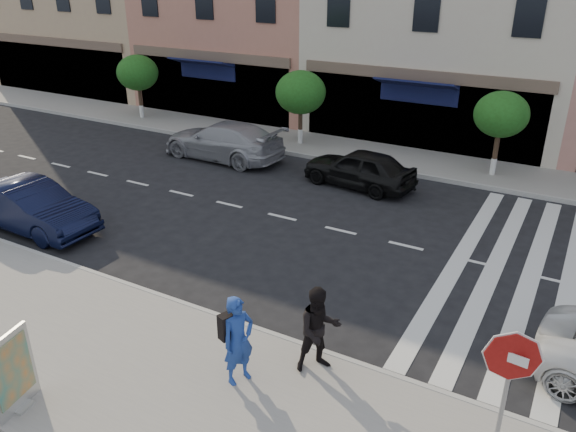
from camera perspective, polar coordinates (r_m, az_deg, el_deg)
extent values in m
plane|color=black|center=(13.56, -1.68, -7.94)|extent=(120.00, 120.00, 0.00)
cube|color=gray|center=(11.10, -12.07, -16.50)|extent=(60.00, 4.50, 0.15)
cube|color=gray|center=(22.79, 12.69, 5.43)|extent=(60.00, 3.00, 0.15)
cube|color=beige|center=(27.62, 16.73, 19.81)|extent=(11.00, 9.00, 11.00)
cylinder|color=#473323|center=(29.35, -14.75, 11.25)|extent=(0.18, 0.18, 1.65)
cylinder|color=silver|center=(29.46, -14.64, 10.26)|extent=(0.20, 0.20, 0.60)
ellipsoid|color=#1E4E16|center=(29.09, -15.04, 13.89)|extent=(2.00, 2.00, 1.70)
cylinder|color=#473323|center=(24.16, 1.26, 9.26)|extent=(0.18, 0.18, 1.60)
cylinder|color=silver|center=(24.29, 1.25, 8.13)|extent=(0.20, 0.20, 0.60)
ellipsoid|color=#1E4E16|center=(23.84, 1.29, 12.45)|extent=(2.10, 2.10, 1.79)
cylinder|color=#473323|center=(21.72, 20.33, 6.14)|extent=(0.18, 0.18, 1.71)
cylinder|color=silver|center=(21.89, 20.12, 4.77)|extent=(0.20, 0.20, 0.60)
ellipsoid|color=#1E4E16|center=(21.37, 20.86, 9.63)|extent=(1.90, 1.90, 1.62)
cylinder|color=gray|center=(9.38, 21.00, -17.41)|extent=(0.08, 0.08, 2.18)
cylinder|color=white|center=(8.83, 21.87, -13.08)|extent=(0.85, 0.11, 0.85)
cylinder|color=#9E1411|center=(8.81, 21.84, -13.15)|extent=(0.79, 0.12, 0.79)
cube|color=white|center=(8.79, 21.81, -13.26)|extent=(0.45, 0.07, 0.16)
imported|color=navy|center=(10.39, -5.07, -12.46)|extent=(0.62, 0.75, 1.76)
imported|color=black|center=(10.64, 3.18, -11.45)|extent=(1.07, 1.07, 1.74)
cube|color=beige|center=(11.36, -25.55, -17.02)|extent=(0.40, 0.40, 0.05)
cube|color=beige|center=(10.92, -26.25, -14.14)|extent=(0.25, 0.97, 1.49)
cube|color=#D88C3F|center=(10.87, -26.15, -13.96)|extent=(0.18, 0.79, 1.14)
imported|color=black|center=(18.06, -24.68, 0.85)|extent=(4.38, 1.59, 1.43)
imported|color=#99999E|center=(22.76, -6.62, 7.62)|extent=(5.21, 2.28, 1.49)
imported|color=black|center=(19.83, 7.25, 4.84)|extent=(4.15, 2.09, 1.36)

